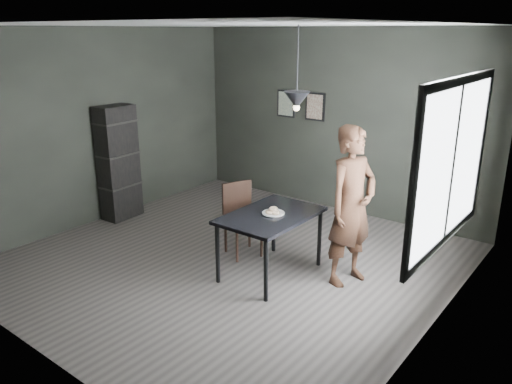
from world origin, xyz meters
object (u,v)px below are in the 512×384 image
Objects in this scene: wood_chair at (240,214)px; shelf_unit at (118,163)px; white_plate at (273,214)px; pendant_lamp at (297,100)px; woman at (351,206)px; cafe_table at (271,220)px.

wood_chair is 2.29m from shelf_unit.
shelf_unit is (-2.95, 0.12, 0.10)m from white_plate.
wood_chair is 1.78m from pendant_lamp.
woman reaches higher than white_plate.
wood_chair is (-0.69, 0.24, -0.23)m from white_plate.
wood_chair is at bearing 158.86° from cafe_table.
woman reaches higher than cafe_table.
pendant_lamp is at bearing 21.80° from cafe_table.
pendant_lamp is at bearing 15.04° from wood_chair.
woman is at bearing 0.71° from shelf_unit.
cafe_table is 0.93m from woman.
woman reaches higher than shelf_unit.
white_plate is 0.27× the size of pendant_lamp.
cafe_table is at bearing 132.60° from woman.
shelf_unit reaches higher than white_plate.
cafe_table is 0.70× the size of shelf_unit.
pendant_lamp reaches higher than white_plate.
shelf_unit is at bearing 179.48° from pendant_lamp.
white_plate is 0.77m from wood_chair.
woman is 3.73m from shelf_unit.
pendant_lamp reaches higher than cafe_table.
pendant_lamp reaches higher than shelf_unit.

